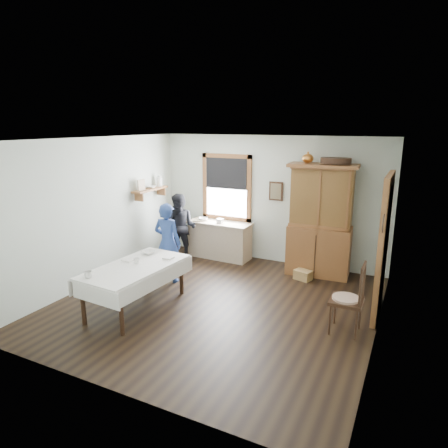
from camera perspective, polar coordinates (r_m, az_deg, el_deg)
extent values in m
cube|color=black|center=(6.81, -1.10, -11.32)|extent=(5.00, 5.00, 0.01)
cube|color=white|center=(6.15, -1.22, 11.94)|extent=(5.00, 5.00, 0.01)
cube|color=#B2BCAE|center=(8.59, 6.51, 3.47)|extent=(5.00, 0.01, 2.70)
cube|color=#B2BCAE|center=(4.38, -16.43, -7.64)|extent=(5.00, 0.01, 2.70)
cube|color=#B2BCAE|center=(7.78, -17.76, 1.76)|extent=(0.01, 5.00, 2.70)
cube|color=#B2BCAE|center=(5.69, 21.86, -3.04)|extent=(0.01, 5.00, 2.70)
cube|color=white|center=(8.92, 0.44, 5.26)|extent=(1.00, 0.02, 1.30)
cube|color=#94582D|center=(8.82, 0.38, 9.70)|extent=(1.18, 0.06, 0.09)
cube|color=#94582D|center=(9.03, 0.36, 0.88)|extent=(1.18, 0.06, 0.09)
cube|color=#94582D|center=(9.15, -2.72, 5.47)|extent=(0.09, 0.06, 1.48)
cube|color=#94582D|center=(8.68, 3.62, 4.98)|extent=(0.09, 0.06, 1.48)
cube|color=black|center=(8.84, 0.32, 7.23)|extent=(0.98, 0.03, 0.67)
cube|color=#3F362D|center=(6.59, 21.99, -3.50)|extent=(0.03, 0.90, 2.10)
cube|color=#94582D|center=(6.11, 21.31, -4.80)|extent=(0.08, 0.12, 2.10)
cube|color=#94582D|center=(7.08, 22.08, -2.32)|extent=(0.08, 0.12, 2.10)
cube|color=#94582D|center=(6.37, 22.64, 6.10)|extent=(0.08, 1.14, 0.12)
cube|color=#94582D|center=(8.79, -10.50, 4.89)|extent=(0.24, 1.00, 0.04)
cube|color=#94582D|center=(8.49, -12.07, 3.81)|extent=(0.22, 0.03, 0.18)
cube|color=#94582D|center=(9.13, -8.98, 4.65)|extent=(0.22, 0.03, 0.18)
cube|color=tan|center=(8.53, -11.73, 5.44)|extent=(0.03, 0.22, 0.24)
cylinder|color=white|center=(9.05, -9.22, 6.04)|extent=(0.12, 0.12, 0.22)
cube|color=#321E11|center=(8.47, 7.42, 4.66)|extent=(0.30, 0.04, 0.40)
torus|color=black|center=(5.90, 21.95, 1.25)|extent=(0.01, 0.27, 0.27)
cube|color=tan|center=(8.92, -0.63, -2.27)|extent=(1.44, 0.59, 0.82)
cube|color=#94582D|center=(7.97, 13.58, 0.47)|extent=(1.33, 0.70, 2.20)
cube|color=white|center=(6.69, -12.45, -8.78)|extent=(1.08, 1.88, 0.73)
cube|color=#321E11|center=(6.02, 17.13, -10.02)|extent=(0.49, 0.49, 1.06)
cube|color=#A2A4AB|center=(8.28, 9.98, -5.63)|extent=(0.35, 0.35, 0.32)
cube|color=#AF874F|center=(7.91, 11.23, -7.15)|extent=(0.37, 0.31, 0.19)
imported|color=navy|center=(7.59, -8.05, -3.06)|extent=(0.52, 0.35, 1.41)
imported|color=black|center=(8.74, -6.19, -0.83)|extent=(0.75, 0.64, 1.36)
imported|color=white|center=(6.24, -18.81, -6.84)|extent=(0.15, 0.15, 0.10)
imported|color=white|center=(6.64, -12.38, -5.15)|extent=(0.13, 0.13, 0.09)
imported|color=white|center=(7.08, -10.74, -3.99)|extent=(0.28, 0.28, 0.06)
imported|color=brown|center=(8.98, -4.29, 0.59)|extent=(0.21, 0.25, 0.02)
imported|color=white|center=(8.95, -2.99, 0.71)|extent=(0.26, 0.26, 0.07)
imported|color=white|center=(8.82, -10.32, 5.24)|extent=(0.22, 0.22, 0.05)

